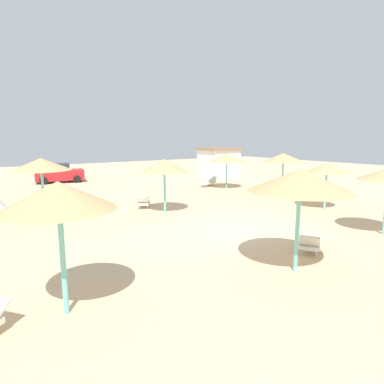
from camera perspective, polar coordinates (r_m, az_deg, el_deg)
The scene contains 16 objects.
ground_plane at distance 13.95m, azimuth 7.10°, elevation -6.56°, with size 80.00×80.00×0.00m, color #DBBA8C.
parasol_0 at distance 16.44m, azimuth -4.98°, elevation 4.72°, with size 2.39×2.39×2.82m.
parasol_1 at distance 21.32m, azimuth 16.08°, elevation 5.86°, with size 2.73×2.73×2.92m.
parasol_2 at distance 7.23m, azimuth -22.87°, elevation -0.72°, with size 2.38×2.38×2.99m.
parasol_3 at distance 16.33m, azimuth -25.50°, elevation 4.47°, with size 2.69×2.69×2.97m.
parasol_4 at distance 24.73m, azimuth 6.28°, elevation 6.14°, with size 2.79×2.79×2.73m.
parasol_5 at distance 9.44m, azimuth 18.84°, elevation 1.95°, with size 2.89×2.89×3.03m.
parasol_7 at distance 18.78m, azimuth 23.09°, elevation 4.02°, with size 2.30×2.30×2.58m.
lounger_0 at distance 18.27m, azimuth -8.65°, elevation -1.70°, with size 1.48×1.95×0.74m.
lounger_1 at distance 23.03m, azimuth 20.16°, elevation 0.14°, with size 1.39×1.99×0.68m.
lounger_3 at distance 18.35m, azimuth -28.72°, elevation -2.72°, with size 1.95×1.14×0.80m.
lounger_4 at distance 26.09m, azimuth 3.03°, elevation 1.78°, with size 1.98×1.33×0.73m.
lounger_5 at distance 11.90m, azimuth 20.48°, elevation -8.36°, with size 1.92×1.53×0.77m.
bench_0 at distance 22.84m, azimuth -24.16°, elevation -0.10°, with size 1.51×0.46×0.49m.
parked_car at distance 30.46m, azimuth -22.76°, elevation 3.13°, with size 4.22×2.50×1.72m.
beach_cabana at distance 32.50m, azimuth 4.79°, elevation 5.38°, with size 3.70×3.35×2.92m.
Camera 1 is at (-9.00, -9.93, 3.87)m, focal length 29.69 mm.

